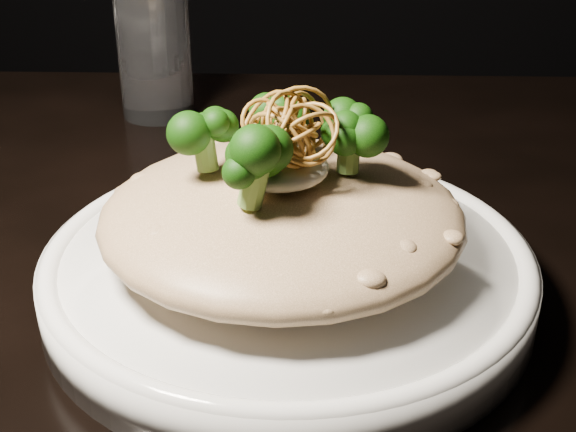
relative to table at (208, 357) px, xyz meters
name	(u,v)px	position (x,y,z in m)	size (l,w,h in m)	color
table	(208,357)	(0.00, 0.00, 0.00)	(1.10, 0.80, 0.75)	black
plate	(288,273)	(0.06, -0.04, 0.10)	(0.30, 0.30, 0.03)	white
risotto	(282,216)	(0.05, -0.04, 0.14)	(0.22, 0.22, 0.05)	brown
broccoli	(279,136)	(0.05, -0.04, 0.19)	(0.14, 0.14, 0.05)	black
cheese	(279,168)	(0.05, -0.04, 0.17)	(0.06, 0.06, 0.02)	silver
shallots	(285,121)	(0.06, -0.04, 0.20)	(0.06, 0.06, 0.04)	brown
drinking_glass	(154,54)	(-0.08, 0.27, 0.14)	(0.07, 0.07, 0.12)	silver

